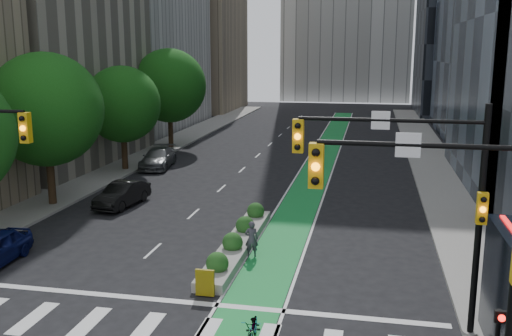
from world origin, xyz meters
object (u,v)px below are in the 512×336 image
at_px(parked_car_left_mid, 122,194).
at_px(parked_car_left_far, 158,158).
at_px(bicycle, 253,329).
at_px(pedestrian_far, 497,252).
at_px(median_planter, 238,241).
at_px(cyclist, 252,239).

bearing_deg(parked_car_left_mid, parked_car_left_far, 107.25).
height_order(bicycle, parked_car_left_far, parked_car_left_far).
bearing_deg(pedestrian_far, median_planter, -40.77).
bearing_deg(parked_car_left_far, cyclist, -65.13).
distance_m(parked_car_left_mid, parked_car_left_far, 11.03).
bearing_deg(parked_car_left_mid, bicycle, -45.75).
relative_size(median_planter, bicycle, 6.00).
xyz_separation_m(parked_car_left_mid, pedestrian_far, (18.95, -7.00, 0.40)).
distance_m(bicycle, parked_car_left_mid, 17.42).
height_order(parked_car_left_mid, parked_car_left_far, parked_car_left_far).
bearing_deg(pedestrian_far, cyclist, -36.57).
distance_m(cyclist, parked_car_left_mid, 11.11).
distance_m(parked_car_left_mid, pedestrian_far, 20.21).
xyz_separation_m(median_planter, parked_car_left_mid, (-8.20, 5.69, 0.32)).
distance_m(parked_car_left_far, pedestrian_far, 27.53).
xyz_separation_m(bicycle, cyclist, (-1.60, 7.31, 0.35)).
relative_size(parked_car_left_mid, pedestrian_far, 2.22).
bearing_deg(bicycle, median_planter, 102.26).
bearing_deg(median_planter, parked_car_left_mid, 145.26).
bearing_deg(median_planter, parked_car_left_far, 121.68).
bearing_deg(parked_car_left_mid, median_planter, -27.96).
bearing_deg(cyclist, pedestrian_far, 164.34).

